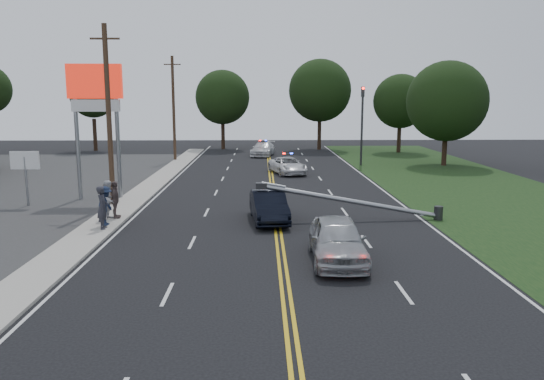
{
  "coord_description": "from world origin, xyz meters",
  "views": [
    {
      "loc": [
        -0.75,
        -17.74,
        6.01
      ],
      "look_at": [
        -0.25,
        7.16,
        1.7
      ],
      "focal_mm": 35.0,
      "sensor_mm": 36.0,
      "label": 1
    }
  ],
  "objects_px": {
    "small_sign": "(25,165)",
    "fallen_streetlight": "(361,202)",
    "bystander_d": "(115,200)",
    "pylon_sign": "(95,99)",
    "waiting_sedan": "(337,240)",
    "utility_pole_mid": "(109,115)",
    "emergency_b": "(263,149)",
    "bystander_a": "(103,207)",
    "traffic_signal": "(362,119)",
    "emergency_a": "(288,166)",
    "crashed_sedan": "(269,206)",
    "bystander_c": "(105,206)",
    "utility_pole_far": "(174,108)",
    "bystander_b": "(109,200)"
  },
  "relations": [
    {
      "from": "bystander_d",
      "to": "utility_pole_far",
      "type": "bearing_deg",
      "value": -5.18
    },
    {
      "from": "utility_pole_mid",
      "to": "crashed_sedan",
      "type": "xyz_separation_m",
      "value": [
        8.8,
        -4.12,
        -4.34
      ]
    },
    {
      "from": "bystander_b",
      "to": "utility_pole_mid",
      "type": "bearing_deg",
      "value": 32.73
    },
    {
      "from": "fallen_streetlight",
      "to": "emergency_b",
      "type": "distance_m",
      "value": 30.61
    },
    {
      "from": "pylon_sign",
      "to": "utility_pole_mid",
      "type": "bearing_deg",
      "value": -56.98
    },
    {
      "from": "emergency_b",
      "to": "bystander_a",
      "type": "height_order",
      "value": "bystander_a"
    },
    {
      "from": "small_sign",
      "to": "bystander_c",
      "type": "bearing_deg",
      "value": -41.6
    },
    {
      "from": "traffic_signal",
      "to": "utility_pole_mid",
      "type": "distance_m",
      "value": 25.12
    },
    {
      "from": "bystander_c",
      "to": "bystander_d",
      "type": "distance_m",
      "value": 1.49
    },
    {
      "from": "utility_pole_mid",
      "to": "bystander_b",
      "type": "xyz_separation_m",
      "value": [
        0.91,
        -3.92,
        -4.0
      ]
    },
    {
      "from": "utility_pole_mid",
      "to": "emergency_b",
      "type": "height_order",
      "value": "utility_pole_mid"
    },
    {
      "from": "bystander_c",
      "to": "small_sign",
      "type": "bearing_deg",
      "value": 53.51
    },
    {
      "from": "emergency_a",
      "to": "bystander_c",
      "type": "height_order",
      "value": "bystander_c"
    },
    {
      "from": "utility_pole_mid",
      "to": "emergency_a",
      "type": "bearing_deg",
      "value": 50.32
    },
    {
      "from": "fallen_streetlight",
      "to": "utility_pole_mid",
      "type": "distance_m",
      "value": 14.58
    },
    {
      "from": "crashed_sedan",
      "to": "bystander_c",
      "type": "bearing_deg",
      "value": -177.65
    },
    {
      "from": "small_sign",
      "to": "fallen_streetlight",
      "type": "xyz_separation_m",
      "value": [
        18.19,
        -4.0,
        -1.41
      ]
    },
    {
      "from": "small_sign",
      "to": "emergency_b",
      "type": "xyz_separation_m",
      "value": [
        13.42,
        26.23,
        -1.6
      ]
    },
    {
      "from": "small_sign",
      "to": "bystander_b",
      "type": "xyz_separation_m",
      "value": [
        5.71,
        -3.92,
        -1.25
      ]
    },
    {
      "from": "pylon_sign",
      "to": "bystander_c",
      "type": "height_order",
      "value": "pylon_sign"
    },
    {
      "from": "small_sign",
      "to": "bystander_d",
      "type": "height_order",
      "value": "small_sign"
    },
    {
      "from": "waiting_sedan",
      "to": "utility_pole_far",
      "type": "bearing_deg",
      "value": 110.42
    },
    {
      "from": "waiting_sedan",
      "to": "bystander_c",
      "type": "height_order",
      "value": "bystander_c"
    },
    {
      "from": "pylon_sign",
      "to": "traffic_signal",
      "type": "relative_size",
      "value": 1.13
    },
    {
      "from": "traffic_signal",
      "to": "emergency_a",
      "type": "bearing_deg",
      "value": -142.81
    },
    {
      "from": "fallen_streetlight",
      "to": "crashed_sedan",
      "type": "relative_size",
      "value": 2.06
    },
    {
      "from": "bystander_b",
      "to": "bystander_d",
      "type": "bearing_deg",
      "value": -39.05
    },
    {
      "from": "bystander_a",
      "to": "bystander_b",
      "type": "height_order",
      "value": "bystander_a"
    },
    {
      "from": "pylon_sign",
      "to": "emergency_a",
      "type": "relative_size",
      "value": 1.69
    },
    {
      "from": "bystander_d",
      "to": "pylon_sign",
      "type": "bearing_deg",
      "value": 15.4
    },
    {
      "from": "traffic_signal",
      "to": "emergency_a",
      "type": "height_order",
      "value": "traffic_signal"
    },
    {
      "from": "pylon_sign",
      "to": "bystander_a",
      "type": "xyz_separation_m",
      "value": [
        2.48,
        -7.93,
        -4.89
      ]
    },
    {
      "from": "small_sign",
      "to": "bystander_c",
      "type": "relative_size",
      "value": 1.68
    },
    {
      "from": "pylon_sign",
      "to": "waiting_sedan",
      "type": "xyz_separation_m",
      "value": [
        12.56,
        -12.71,
        -5.17
      ]
    },
    {
      "from": "bystander_a",
      "to": "bystander_d",
      "type": "relative_size",
      "value": 1.07
    },
    {
      "from": "bystander_b",
      "to": "emergency_a",
      "type": "bearing_deg",
      "value": -10.45
    },
    {
      "from": "pylon_sign",
      "to": "bystander_a",
      "type": "distance_m",
      "value": 9.64
    },
    {
      "from": "small_sign",
      "to": "utility_pole_mid",
      "type": "height_order",
      "value": "utility_pole_mid"
    },
    {
      "from": "pylon_sign",
      "to": "bystander_d",
      "type": "distance_m",
      "value": 7.98
    },
    {
      "from": "waiting_sedan",
      "to": "traffic_signal",
      "type": "bearing_deg",
      "value": 79.16
    },
    {
      "from": "emergency_a",
      "to": "crashed_sedan",
      "type": "bearing_deg",
      "value": -111.15
    },
    {
      "from": "utility_pole_far",
      "to": "waiting_sedan",
      "type": "height_order",
      "value": "utility_pole_far"
    },
    {
      "from": "small_sign",
      "to": "bystander_b",
      "type": "distance_m",
      "value": 7.03
    },
    {
      "from": "fallen_streetlight",
      "to": "utility_pole_mid",
      "type": "bearing_deg",
      "value": 163.36
    },
    {
      "from": "fallen_streetlight",
      "to": "pylon_sign",
      "type": "bearing_deg",
      "value": 157.78
    },
    {
      "from": "utility_pole_mid",
      "to": "bystander_d",
      "type": "bearing_deg",
      "value": -72.78
    },
    {
      "from": "small_sign",
      "to": "utility_pole_mid",
      "type": "relative_size",
      "value": 0.31
    },
    {
      "from": "bystander_a",
      "to": "bystander_b",
      "type": "relative_size",
      "value": 1.03
    },
    {
      "from": "utility_pole_mid",
      "to": "emergency_b",
      "type": "relative_size",
      "value": 1.97
    },
    {
      "from": "traffic_signal",
      "to": "utility_pole_far",
      "type": "relative_size",
      "value": 0.7
    }
  ]
}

